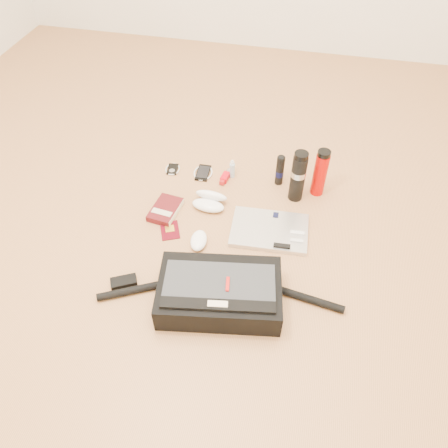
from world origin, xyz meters
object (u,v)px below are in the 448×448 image
(thermos_red, at_px, (320,173))
(messenger_bag, at_px, (219,292))
(thermos_black, at_px, (298,176))
(book, at_px, (166,210))
(laptop, at_px, (270,230))

(thermos_red, bearing_deg, messenger_bag, -114.22)
(thermos_black, bearing_deg, thermos_red, 31.40)
(messenger_bag, bearing_deg, book, 120.60)
(laptop, bearing_deg, thermos_black, 68.17)
(messenger_bag, distance_m, book, 0.57)
(messenger_bag, distance_m, thermos_red, 0.80)
(book, bearing_deg, thermos_red, 30.86)
(laptop, xyz_separation_m, book, (-0.50, 0.02, 0.00))
(laptop, distance_m, book, 0.50)
(laptop, height_order, book, same)
(book, bearing_deg, thermos_black, 29.39)
(laptop, relative_size, thermos_red, 1.42)
(laptop, bearing_deg, messenger_bag, -112.05)
(messenger_bag, distance_m, thermos_black, 0.71)
(laptop, xyz_separation_m, thermos_red, (0.19, 0.32, 0.11))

